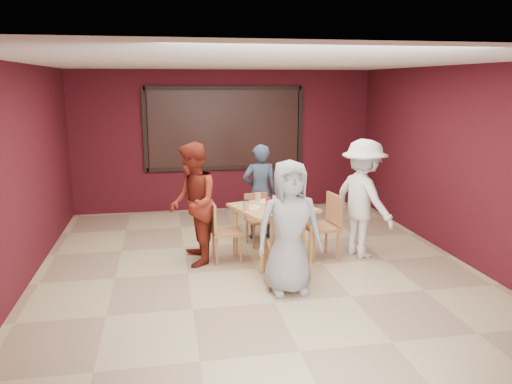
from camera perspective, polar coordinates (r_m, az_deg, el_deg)
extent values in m
plane|color=#C6B889|center=(7.06, 0.08, -8.75)|extent=(7.00, 7.00, 0.00)
cube|color=black|center=(10.03, -3.59, 7.25)|extent=(3.00, 0.02, 1.50)
cube|color=tan|center=(7.20, 1.94, -1.84)|extent=(1.28, 1.28, 0.04)
cylinder|color=tan|center=(7.46, -2.37, -4.52)|extent=(0.07, 0.07, 0.76)
cylinder|color=tan|center=(7.85, 2.91, -3.67)|extent=(0.07, 0.07, 0.76)
cylinder|color=tan|center=(6.78, 0.77, -6.26)|extent=(0.07, 0.07, 0.76)
cylinder|color=tan|center=(7.20, 6.36, -5.21)|extent=(0.07, 0.07, 0.76)
cylinder|color=white|center=(6.89, 2.51, -2.26)|extent=(0.26, 0.26, 0.01)
cone|color=#F2C755|center=(6.89, 2.52, -2.14)|extent=(0.23, 0.23, 0.02)
cylinder|color=beige|center=(6.82, 3.85, -1.89)|extent=(0.09, 0.09, 0.14)
cylinder|color=black|center=(6.80, 3.86, -1.26)|extent=(0.09, 0.09, 0.01)
cylinder|color=white|center=(7.50, 1.41, -1.04)|extent=(0.26, 0.26, 0.01)
cone|color=#F2C755|center=(7.50, 1.41, -0.93)|extent=(0.23, 0.23, 0.02)
cylinder|color=beige|center=(7.55, 0.23, -0.45)|extent=(0.09, 0.09, 0.14)
cylinder|color=black|center=(7.53, 0.23, 0.12)|extent=(0.09, 0.09, 0.01)
cylinder|color=white|center=(7.14, -0.57, -1.74)|extent=(0.26, 0.26, 0.01)
cone|color=#F2C755|center=(7.13, -0.57, -1.62)|extent=(0.23, 0.23, 0.02)
cylinder|color=beige|center=(6.97, -1.16, -1.54)|extent=(0.09, 0.09, 0.14)
cylinder|color=black|center=(6.95, -1.16, -0.94)|extent=(0.09, 0.09, 0.01)
cylinder|color=white|center=(7.27, 4.40, -1.51)|extent=(0.26, 0.26, 0.01)
cone|color=#F2C755|center=(7.27, 4.40, -1.40)|extent=(0.23, 0.23, 0.02)
cylinder|color=beige|center=(7.41, 4.86, -0.74)|extent=(0.09, 0.09, 0.14)
cylinder|color=black|center=(7.39, 4.87, -0.17)|extent=(0.09, 0.09, 0.01)
cylinder|color=silver|center=(7.17, 2.66, -1.32)|extent=(0.06, 0.06, 0.10)
cylinder|color=silver|center=(7.11, 2.26, -1.50)|extent=(0.05, 0.05, 0.08)
cylinder|color=red|center=(7.11, 1.37, -1.24)|extent=(0.07, 0.07, 0.15)
cube|color=black|center=(7.26, 2.02, -1.11)|extent=(0.13, 0.09, 0.11)
cube|color=#A66D40|center=(6.57, 3.33, -6.17)|extent=(0.49, 0.49, 0.04)
cylinder|color=#A66D40|center=(6.85, 4.59, -7.53)|extent=(0.04, 0.04, 0.44)
cylinder|color=#A66D40|center=(6.80, 1.56, -7.65)|extent=(0.04, 0.04, 0.44)
cylinder|color=#A66D40|center=(6.52, 5.13, -8.61)|extent=(0.04, 0.04, 0.44)
cylinder|color=#A66D40|center=(6.46, 1.94, -8.74)|extent=(0.04, 0.04, 0.44)
cube|color=#A66D40|center=(6.31, 3.63, -4.55)|extent=(0.45, 0.08, 0.43)
cube|color=#A66D40|center=(7.96, 0.42, -3.25)|extent=(0.46, 0.46, 0.04)
cylinder|color=#A66D40|center=(7.82, -0.24, -5.13)|extent=(0.03, 0.03, 0.38)
cylinder|color=#A66D40|center=(7.94, 1.91, -4.88)|extent=(0.03, 0.03, 0.38)
cylinder|color=#A66D40|center=(8.11, -1.04, -4.50)|extent=(0.03, 0.03, 0.38)
cylinder|color=#A66D40|center=(8.22, 1.05, -4.27)|extent=(0.03, 0.03, 0.38)
cube|color=#A66D40|center=(8.06, -0.04, -1.40)|extent=(0.39, 0.10, 0.37)
cube|color=#A66D40|center=(7.24, -3.37, -4.59)|extent=(0.44, 0.44, 0.04)
cylinder|color=#A66D40|center=(7.18, -1.76, -6.64)|extent=(0.04, 0.04, 0.41)
cylinder|color=#A66D40|center=(7.50, -2.27, -5.80)|extent=(0.04, 0.04, 0.41)
cylinder|color=#A66D40|center=(7.12, -4.49, -6.82)|extent=(0.04, 0.04, 0.41)
cylinder|color=#A66D40|center=(7.45, -4.88, -5.96)|extent=(0.04, 0.04, 0.41)
cube|color=#A66D40|center=(7.15, -4.92, -2.82)|extent=(0.05, 0.43, 0.40)
cube|color=#A66D40|center=(7.39, 7.42, -4.02)|extent=(0.52, 0.52, 0.04)
cylinder|color=#A66D40|center=(7.55, 5.47, -5.57)|extent=(0.04, 0.04, 0.45)
cylinder|color=#A66D40|center=(7.23, 6.67, -6.43)|extent=(0.04, 0.04, 0.45)
cylinder|color=#A66D40|center=(7.71, 8.02, -5.27)|extent=(0.04, 0.04, 0.45)
cylinder|color=#A66D40|center=(7.39, 9.30, -6.09)|extent=(0.04, 0.04, 0.45)
cube|color=#A66D40|center=(7.42, 8.93, -1.91)|extent=(0.10, 0.46, 0.44)
imported|color=#989898|center=(6.08, 3.83, -4.05)|extent=(0.82, 0.55, 1.66)
imported|color=#2D3C50|center=(8.22, 0.44, 0.04)|extent=(0.58, 0.39, 1.57)
imported|color=maroon|center=(7.09, -7.25, -1.38)|extent=(0.67, 0.85, 1.74)
imported|color=white|center=(7.50, 12.15, -0.76)|extent=(1.01, 1.29, 1.75)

